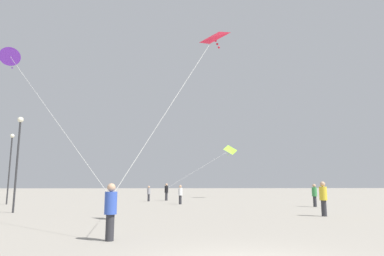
{
  "coord_description": "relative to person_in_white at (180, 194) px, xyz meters",
  "views": [
    {
      "loc": [
        -1.74,
        -7.23,
        1.71
      ],
      "look_at": [
        0.0,
        18.09,
        5.9
      ],
      "focal_mm": 32.06,
      "sensor_mm": 36.0,
      "label": 1
    }
  ],
  "objects": [
    {
      "name": "person_in_white",
      "position": [
        0.0,
        0.0,
        0.0
      ],
      "size": [
        0.36,
        0.36,
        1.66
      ],
      "rotation": [
        0.0,
        0.0,
        4.55
      ],
      "color": "#2D2D33",
      "rests_on": "ground_plane"
    },
    {
      "name": "person_in_black",
      "position": [
        -1.25,
        7.04,
        0.09
      ],
      "size": [
        0.4,
        0.4,
        1.81
      ],
      "rotation": [
        0.0,
        0.0,
        2.28
      ],
      "color": "#2D2D33",
      "rests_on": "ground_plane"
    },
    {
      "name": "person_in_blue",
      "position": [
        -2.84,
        -19.48,
        0.05
      ],
      "size": [
        0.38,
        0.38,
        1.75
      ],
      "rotation": [
        0.0,
        0.0,
        1.76
      ],
      "color": "#2D2D33",
      "rests_on": "ground_plane"
    },
    {
      "name": "person_in_yellow",
      "position": [
        7.42,
        -11.95,
        0.12
      ],
      "size": [
        0.41,
        0.41,
        1.87
      ],
      "rotation": [
        0.0,
        0.0,
        6.19
      ],
      "color": "#2D2D33",
      "rests_on": "ground_plane"
    },
    {
      "name": "person_in_grey",
      "position": [
        -3.05,
        5.57,
        -0.05
      ],
      "size": [
        0.34,
        0.34,
        1.57
      ],
      "rotation": [
        0.0,
        0.0,
        5.18
      ],
      "color": "#2D2D33",
      "rests_on": "ground_plane"
    },
    {
      "name": "person_in_green",
      "position": [
        10.26,
        -4.23,
        0.05
      ],
      "size": [
        0.38,
        0.38,
        1.74
      ],
      "rotation": [
        0.0,
        0.0,
        4.3
      ],
      "color": "#2D2D33",
      "rests_on": "ground_plane"
    },
    {
      "name": "kite_lime_delta",
      "position": [
        6.78,
        12.75,
        5.11
      ],
      "size": [
        9.04,
        6.5,
        5.28
      ],
      "color": "#8CD12D"
    },
    {
      "name": "kite_crimson_delta",
      "position": [
        0.89,
        -15.88,
        7.34
      ],
      "size": [
        4.47,
        4.34,
        7.42
      ],
      "color": "red"
    },
    {
      "name": "kite_violet_diamond",
      "position": [
        -11.08,
        -9.25,
        8.74
      ],
      "size": [
        9.07,
        10.99,
        8.96
      ],
      "color": "purple"
    },
    {
      "name": "lamppost_east",
      "position": [
        -10.48,
        -8.45,
        2.98
      ],
      "size": [
        0.36,
        0.36,
        5.95
      ],
      "color": "#2D2D30",
      "rests_on": "ground_plane"
    },
    {
      "name": "lamppost_west",
      "position": [
        -15.01,
        0.78,
        3.11
      ],
      "size": [
        0.36,
        0.36,
        6.17
      ],
      "color": "#2D2D30",
      "rests_on": "ground_plane"
    }
  ]
}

